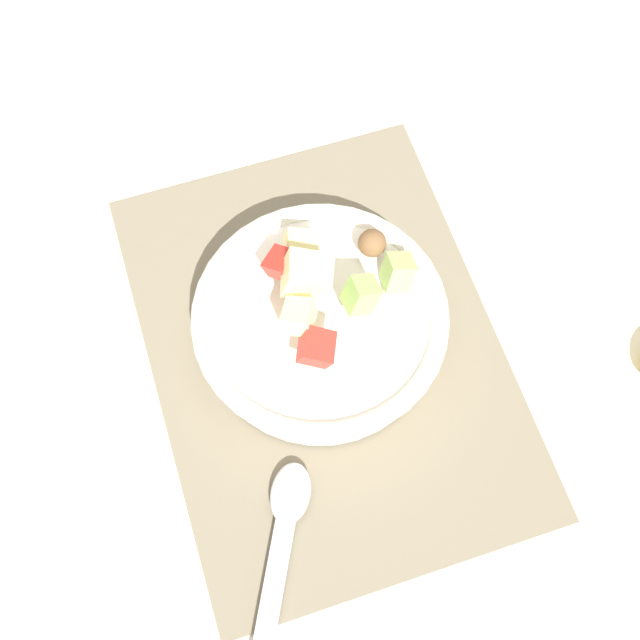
% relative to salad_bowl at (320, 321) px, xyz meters
% --- Properties ---
extents(ground_plane, '(2.40, 2.40, 0.00)m').
position_rel_salad_bowl_xyz_m(ground_plane, '(0.02, -0.00, -0.04)').
color(ground_plane, silver).
extents(placemat, '(0.46, 0.33, 0.01)m').
position_rel_salad_bowl_xyz_m(placemat, '(0.02, -0.00, -0.04)').
color(placemat, '#756B56').
rests_on(placemat, ground_plane).
extents(salad_bowl, '(0.24, 0.24, 0.12)m').
position_rel_salad_bowl_xyz_m(salad_bowl, '(0.00, 0.00, 0.00)').
color(salad_bowl, white).
rests_on(salad_bowl, placemat).
extents(serving_spoon, '(0.20, 0.12, 0.01)m').
position_rel_salad_bowl_xyz_m(serving_spoon, '(0.18, -0.09, -0.03)').
color(serving_spoon, '#B7B7BC').
rests_on(serving_spoon, placemat).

